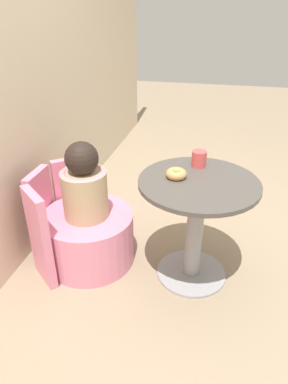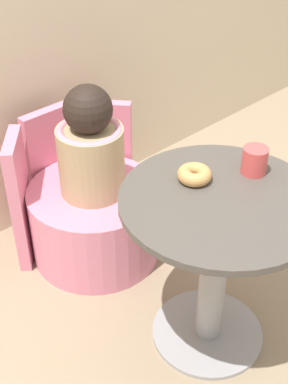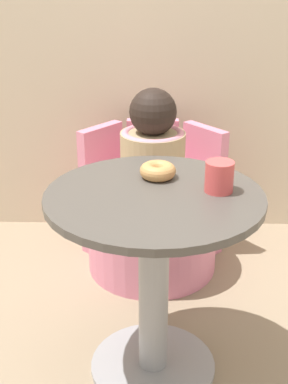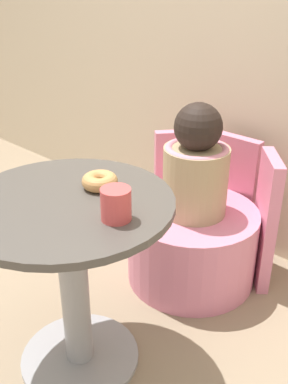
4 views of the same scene
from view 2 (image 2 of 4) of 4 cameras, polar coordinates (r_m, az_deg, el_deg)
ground_plane at (r=2.17m, az=5.57°, el=-15.44°), size 12.00×12.00×0.00m
round_table at (r=1.87m, az=7.69°, el=-5.87°), size 0.67×0.67×0.67m
tub_chair at (r=2.42m, az=-5.20°, el=-3.11°), size 0.58×0.58×0.35m
booth_backrest at (r=2.51m, az=-8.84°, el=1.79°), size 0.68×0.25×0.61m
child_figure at (r=2.20m, az=-5.74°, el=4.80°), size 0.28×0.28×0.49m
donut at (r=1.80m, az=5.41°, el=1.88°), size 0.12×0.12×0.05m
cup at (r=1.86m, az=11.71°, el=3.31°), size 0.09×0.09×0.10m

